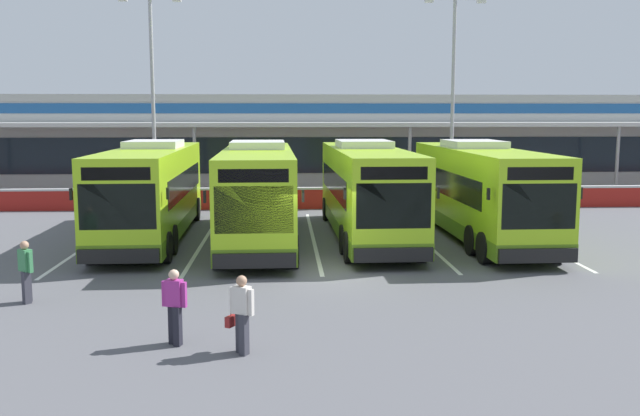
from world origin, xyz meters
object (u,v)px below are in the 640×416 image
object	(u,v)px
coach_bus_left_centre	(258,195)
coach_bus_centre	(367,192)
coach_bus_leftmost	(151,193)
pedestrian_in_dark_coat	(26,270)
pedestrian_near_bin	(175,304)
pedestrian_with_handbag	(241,312)
lamp_post_centre	(453,86)
lamp_post_west	(153,86)
coach_bus_right_centre	(479,193)

from	to	relation	value
coach_bus_left_centre	coach_bus_centre	xyz separation A→B (m)	(4.22, 0.64, 0.00)
coach_bus_leftmost	pedestrian_in_dark_coat	world-z (taller)	coach_bus_leftmost
coach_bus_leftmost	pedestrian_near_bin	size ratio (longest dim) A/B	7.53
pedestrian_with_handbag	coach_bus_centre	bearing A→B (deg)	72.59
coach_bus_leftmost	coach_bus_left_centre	world-z (taller)	same
lamp_post_centre	lamp_post_west	bearing A→B (deg)	178.53
pedestrian_in_dark_coat	lamp_post_centre	world-z (taller)	lamp_post_centre
lamp_post_west	coach_bus_right_centre	bearing A→B (deg)	-37.94
pedestrian_with_handbag	pedestrian_near_bin	xyz separation A→B (m)	(-1.43, 0.61, 0.02)
pedestrian_with_handbag	lamp_post_west	world-z (taller)	lamp_post_west
pedestrian_in_dark_coat	lamp_post_centre	bearing A→B (deg)	51.16
pedestrian_with_handbag	pedestrian_in_dark_coat	size ratio (longest dim) A/B	1.00
pedestrian_near_bin	lamp_post_west	bearing A→B (deg)	101.08
coach_bus_centre	lamp_post_west	bearing A→B (deg)	132.77
coach_bus_left_centre	pedestrian_with_handbag	size ratio (longest dim) A/B	7.53
pedestrian_near_bin	coach_bus_centre	bearing A→B (deg)	66.11
coach_bus_left_centre	coach_bus_right_centre	size ratio (longest dim) A/B	1.00
lamp_post_west	pedestrian_with_handbag	bearing A→B (deg)	-75.95
pedestrian_in_dark_coat	coach_bus_centre	bearing A→B (deg)	42.44
coach_bus_centre	coach_bus_right_centre	size ratio (longest dim) A/B	1.00
coach_bus_centre	coach_bus_right_centre	distance (m)	4.39
coach_bus_left_centre	pedestrian_near_bin	world-z (taller)	coach_bus_left_centre
coach_bus_right_centre	pedestrian_near_bin	xyz separation A→B (m)	(-9.92, -12.16, -0.91)
pedestrian_with_handbag	pedestrian_near_bin	world-z (taller)	same
coach_bus_leftmost	pedestrian_with_handbag	xyz separation A→B (m)	(4.24, -13.37, -0.93)
coach_bus_right_centre	pedestrian_with_handbag	world-z (taller)	coach_bus_right_centre
coach_bus_leftmost	lamp_post_west	xyz separation A→B (m)	(-1.78, 10.72, 4.50)
coach_bus_left_centre	pedestrian_in_dark_coat	size ratio (longest dim) A/B	7.53
coach_bus_leftmost	lamp_post_centre	size ratio (longest dim) A/B	1.11
lamp_post_centre	pedestrian_with_handbag	bearing A→B (deg)	-112.92
coach_bus_leftmost	coach_bus_left_centre	size ratio (longest dim) A/B	1.00
coach_bus_right_centre	pedestrian_near_bin	bearing A→B (deg)	-129.20
coach_bus_leftmost	lamp_post_centre	distance (m)	18.17
coach_bus_right_centre	pedestrian_in_dark_coat	distance (m)	16.69
coach_bus_centre	coach_bus_leftmost	bearing A→B (deg)	178.34
coach_bus_leftmost	coach_bus_centre	world-z (taller)	same
coach_bus_left_centre	coach_bus_right_centre	distance (m)	8.60
coach_bus_centre	pedestrian_in_dark_coat	xyz separation A→B (m)	(-9.86, -9.02, -0.91)
coach_bus_leftmost	lamp_post_west	bearing A→B (deg)	99.44
coach_bus_centre	lamp_post_west	distance (m)	15.60
coach_bus_leftmost	coach_bus_left_centre	xyz separation A→B (m)	(4.14, -0.88, 0.00)
coach_bus_centre	coach_bus_right_centre	xyz separation A→B (m)	(4.38, -0.35, 0.00)
coach_bus_centre	pedestrian_in_dark_coat	world-z (taller)	coach_bus_centre
coach_bus_leftmost	coach_bus_right_centre	world-z (taller)	same
coach_bus_centre	lamp_post_centre	world-z (taller)	lamp_post_centre
coach_bus_right_centre	lamp_post_west	distance (m)	18.95
coach_bus_centre	pedestrian_near_bin	size ratio (longest dim) A/B	7.53
coach_bus_left_centre	coach_bus_right_centre	bearing A→B (deg)	1.89
pedestrian_with_handbag	lamp_post_centre	xyz separation A→B (m)	(10.02, 23.68, 5.43)
coach_bus_left_centre	pedestrian_with_handbag	xyz separation A→B (m)	(0.10, -12.49, -0.93)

